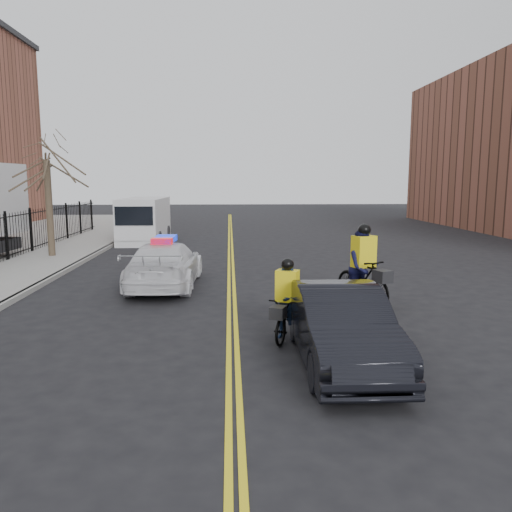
{
  "coord_description": "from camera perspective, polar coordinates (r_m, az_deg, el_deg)",
  "views": [
    {
      "loc": [
        -0.05,
        -11.41,
        3.29
      ],
      "look_at": [
        0.66,
        1.75,
        1.3
      ],
      "focal_mm": 35.0,
      "sensor_mm": 36.0,
      "label": 1
    }
  ],
  "objects": [
    {
      "name": "ground",
      "position": [
        11.88,
        -2.73,
        -7.5
      ],
      "size": [
        120.0,
        120.0,
        0.0
      ],
      "primitive_type": "plane",
      "color": "black",
      "rests_on": "ground"
    },
    {
      "name": "center_line_left",
      "position": [
        19.69,
        -3.11,
        -1.03
      ],
      "size": [
        0.1,
        60.0,
        0.01
      ],
      "primitive_type": "cube",
      "color": "yellow",
      "rests_on": "ground"
    },
    {
      "name": "center_line_right",
      "position": [
        19.69,
        -2.65,
        -1.03
      ],
      "size": [
        0.1,
        60.0,
        0.01
      ],
      "primitive_type": "cube",
      "color": "yellow",
      "rests_on": "ground"
    },
    {
      "name": "sidewalk",
      "position": [
        21.04,
        -23.76,
        -0.94
      ],
      "size": [
        3.0,
        60.0,
        0.15
      ],
      "primitive_type": "cube",
      "color": "gray",
      "rests_on": "ground"
    },
    {
      "name": "curb",
      "position": [
        20.56,
        -19.85,
        -0.93
      ],
      "size": [
        0.2,
        60.0,
        0.15
      ],
      "primitive_type": "cube",
      "color": "gray",
      "rests_on": "ground"
    },
    {
      "name": "street_tree",
      "position": [
        22.71,
        -22.75,
        8.54
      ],
      "size": [
        3.2,
        3.2,
        4.8
      ],
      "color": "#3D3024",
      "rests_on": "sidewalk"
    },
    {
      "name": "police_cruiser",
      "position": [
        15.77,
        -10.35,
        -0.95
      ],
      "size": [
        2.15,
        4.96,
        1.58
      ],
      "rotation": [
        0.0,
        0.0,
        3.11
      ],
      "color": "white",
      "rests_on": "ground"
    },
    {
      "name": "dark_sedan",
      "position": [
        9.18,
        9.67,
        -7.9
      ],
      "size": [
        1.5,
        4.28,
        1.41
      ],
      "primitive_type": "imported",
      "rotation": [
        0.0,
        0.0,
        -0.0
      ],
      "color": "black",
      "rests_on": "ground"
    },
    {
      "name": "cargo_van",
      "position": [
        27.83,
        -12.66,
        3.97
      ],
      "size": [
        2.27,
        5.68,
        2.36
      ],
      "rotation": [
        0.0,
        0.0,
        -0.01
      ],
      "color": "silver",
      "rests_on": "ground"
    },
    {
      "name": "cyclist_near",
      "position": [
        10.53,
        3.56,
        -6.26
      ],
      "size": [
        1.25,
        1.84,
        1.71
      ],
      "rotation": [
        0.0,
        0.0,
        -0.41
      ],
      "color": "black",
      "rests_on": "ground"
    },
    {
      "name": "cyclist_far",
      "position": [
        13.59,
        12.16,
        -1.92
      ],
      "size": [
        1.42,
        2.21,
        2.18
      ],
      "rotation": [
        0.0,
        0.0,
        0.41
      ],
      "color": "black",
      "rests_on": "ground"
    }
  ]
}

